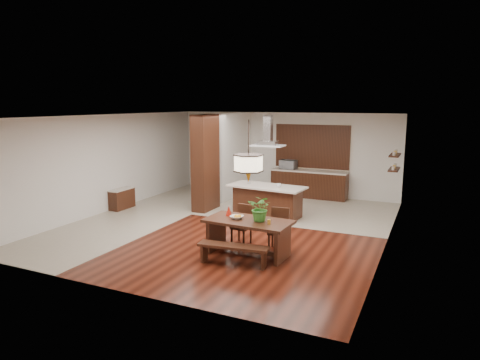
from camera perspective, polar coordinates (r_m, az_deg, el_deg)
The scene contains 25 objects.
room_shell at distance 11.17m, azimuth -1.40°, elevation 4.22°, with size 9.00×9.04×2.92m.
tile_hallway at distance 12.97m, azimuth -12.37°, elevation -4.41°, with size 2.50×9.00×0.01m, color #B4AA96.
tile_kitchen at distance 13.39m, azimuth 8.20°, elevation -3.81°, with size 5.50×4.00×0.01m, color #B4AA96.
soffit_band at distance 11.12m, azimuth -1.42°, elevation 8.44°, with size 8.00×9.00×0.02m, color #422610.
partition_pier at distance 12.95m, azimuth -4.63°, elevation 2.29°, with size 0.45×1.00×2.90m, color black.
partition_stub at distance 14.80m, azimuth -0.65°, elevation 3.33°, with size 0.18×2.40×2.90m, color silver.
hallway_console at distance 13.70m, azimuth -15.47°, elevation -2.43°, with size 0.37×0.88×0.63m, color black.
hallway_doorway at distance 16.40m, azimuth -3.11°, elevation 2.59°, with size 1.10×0.20×2.10m, color black.
rear_counter at distance 14.96m, azimuth 9.19°, elevation -0.51°, with size 2.60×0.62×0.95m.
kitchen_window at distance 15.03m, azimuth 9.60°, elevation 4.44°, with size 2.60×0.08×1.50m, color #A97832.
shelf_lower at distance 12.75m, azimuth 19.85°, elevation 1.36°, with size 0.26×0.90×0.04m, color black.
shelf_upper at distance 12.70m, azimuth 19.96°, elevation 3.15°, with size 0.26×0.90×0.04m, color black.
dining_table at distance 9.23m, azimuth 1.10°, elevation -6.57°, with size 1.89×1.02×0.77m.
dining_bench at distance 8.79m, azimuth -0.89°, elevation -9.94°, with size 1.46×0.32×0.41m, color black, non-canonical shape.
dining_chair_left at distance 9.95m, azimuth 0.18°, elevation -6.00°, with size 0.40×0.40×0.91m, color black, non-canonical shape.
dining_chair_right at distance 9.57m, azimuth 5.12°, elevation -6.63°, with size 0.41×0.41×0.93m, color black, non-canonical shape.
pendant_lantern at distance 8.89m, azimuth 1.14°, elevation 3.84°, with size 0.64×0.64×1.31m, color #F6E3BC, non-canonical shape.
foliage_plant at distance 9.03m, azimuth 2.78°, elevation -3.78°, with size 0.51×0.44×0.56m, color #337727.
fruit_bowl at distance 9.26m, azimuth -0.45°, elevation -4.99°, with size 0.28×0.28×0.07m, color beige.
napkin_cone at distance 9.51m, azimuth -1.51°, elevation -4.11°, with size 0.14×0.14×0.22m, color #A8190C.
gold_ornament at distance 8.88m, azimuth 3.89°, elevation -5.57°, with size 0.07×0.07×0.10m, color gold.
kitchen_island at distance 12.35m, azimuth 3.65°, elevation -2.74°, with size 2.27×1.16×0.90m.
range_hood at distance 12.07m, azimuth 3.76°, elevation 6.57°, with size 0.90×0.55×0.87m, color silver, non-canonical shape.
island_cup at distance 12.02m, azimuth 5.16°, elevation -0.72°, with size 0.13×0.13×0.11m, color white.
microwave at distance 15.07m, azimuth 6.45°, elevation 2.07°, with size 0.56×0.38×0.31m, color silver.
Camera 1 is at (4.88, -9.98, 3.24)m, focal length 32.00 mm.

